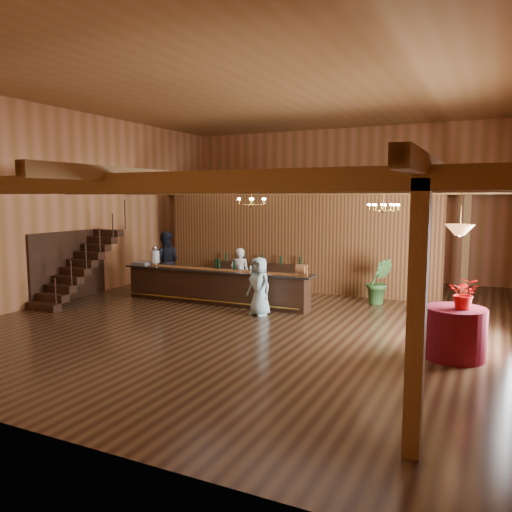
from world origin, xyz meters
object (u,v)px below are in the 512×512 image
at_px(beverage_dispenser, 155,256).
at_px(guest, 259,286).
at_px(floor_plant, 379,281).
at_px(tasting_bar, 216,286).
at_px(staff_second, 165,262).
at_px(round_table, 455,333).
at_px(chandelier_left, 251,201).
at_px(raffle_drum, 301,269).
at_px(chandelier_right, 383,207).
at_px(bartender, 240,274).
at_px(pendant_lamp, 460,230).
at_px(backbar_shelf, 262,276).

height_order(beverage_dispenser, guest, beverage_dispenser).
xyz_separation_m(beverage_dispenser, floor_plant, (6.28, 1.87, -0.60)).
distance_m(tasting_bar, staff_second, 2.34).
xyz_separation_m(round_table, chandelier_left, (-5.21, 2.03, 2.41)).
relative_size(raffle_drum, staff_second, 0.18).
distance_m(chandelier_right, bartender, 4.45).
relative_size(tasting_bar, pendant_lamp, 6.40).
relative_size(chandelier_right, guest, 0.54).
distance_m(beverage_dispenser, staff_second, 0.72).
relative_size(raffle_drum, guest, 0.23).
xyz_separation_m(round_table, pendant_lamp, (0.00, 0.00, 1.92)).
xyz_separation_m(backbar_shelf, round_table, (6.18, -4.73, 0.05)).
bearing_deg(guest, round_table, 1.70).
relative_size(guest, floor_plant, 1.15).
bearing_deg(chandelier_right, guest, -146.43).
xyz_separation_m(chandelier_right, pendant_lamp, (2.04, -3.26, -0.34)).
bearing_deg(bartender, tasting_bar, 39.29).
height_order(backbar_shelf, chandelier_left, chandelier_left).
bearing_deg(floor_plant, raffle_drum, -130.98).
distance_m(bartender, guest, 1.91).
relative_size(backbar_shelf, chandelier_right, 3.80).
xyz_separation_m(pendant_lamp, bartender, (-6.01, 2.90, -1.63)).
distance_m(round_table, chandelier_right, 4.46).
relative_size(pendant_lamp, staff_second, 0.47).
bearing_deg(tasting_bar, chandelier_right, 11.50).
relative_size(chandelier_right, pendant_lamp, 0.89).
height_order(chandelier_right, guest, chandelier_right).
relative_size(tasting_bar, round_table, 5.20).
relative_size(beverage_dispenser, pendant_lamp, 0.67).
bearing_deg(guest, chandelier_right, 52.62).
distance_m(beverage_dispenser, backbar_shelf, 3.52).
bearing_deg(floor_plant, backbar_shelf, 171.41).
xyz_separation_m(backbar_shelf, pendant_lamp, (6.18, -4.73, 1.98)).
height_order(beverage_dispenser, floor_plant, beverage_dispenser).
bearing_deg(guest, tasting_bar, 174.67).
distance_m(raffle_drum, pendant_lamp, 4.69).
height_order(chandelier_right, pendant_lamp, same).
distance_m(tasting_bar, chandelier_right, 5.06).
bearing_deg(round_table, pendant_lamp, 0.00).
bearing_deg(raffle_drum, round_table, -30.25).
bearing_deg(bartender, pendant_lamp, 139.26).
distance_m(round_table, pendant_lamp, 1.92).
distance_m(pendant_lamp, staff_second, 9.25).
bearing_deg(bartender, chandelier_left, 117.57).
xyz_separation_m(raffle_drum, bartender, (-2.11, 0.62, -0.37)).
relative_size(tasting_bar, floor_plant, 4.45).
bearing_deg(guest, raffle_drum, 62.82).
distance_m(bartender, staff_second, 2.65).
bearing_deg(floor_plant, round_table, -61.24).
bearing_deg(chandelier_left, round_table, -21.25).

